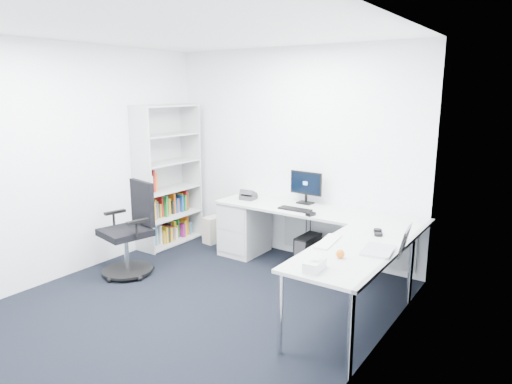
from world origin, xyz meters
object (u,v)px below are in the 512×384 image
Objects in this scene: task_chair at (125,230)px; monitor at (306,187)px; l_desk at (301,247)px; bookshelf at (168,176)px; laptop at (379,237)px.

monitor reaches higher than task_chair.
bookshelf is (-2.17, 0.05, 0.61)m from l_desk.
laptop is (2.90, 0.42, 0.33)m from task_chair.
laptop is at bearing -30.28° from l_desk.
task_chair is at bearing -130.01° from monitor.
task_chair reaches higher than laptop.
bookshelf is at bearing 178.68° from l_desk.
task_chair is at bearing -148.82° from l_desk.
monitor is (-0.25, 0.54, 0.59)m from l_desk.
laptop is (1.13, -0.66, 0.51)m from l_desk.
laptop is (3.30, -0.71, -0.10)m from bookshelf.
bookshelf reaches higher than l_desk.
l_desk is at bearing 43.63° from task_chair.
l_desk is at bearing -61.87° from monitor.
l_desk is 1.31× the size of bookshelf.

